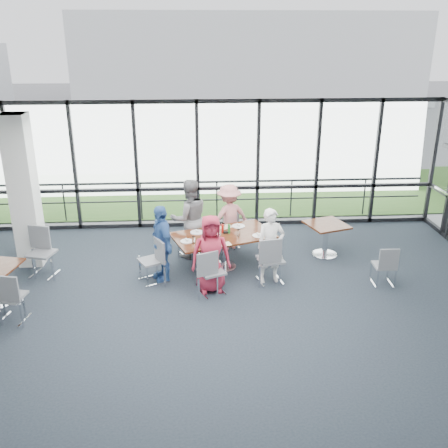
{
  "coord_description": "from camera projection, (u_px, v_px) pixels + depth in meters",
  "views": [
    {
      "loc": [
        -0.11,
        -7.04,
        4.66
      ],
      "look_at": [
        0.48,
        2.21,
        1.1
      ],
      "focal_mm": 40.0,
      "sensor_mm": 36.0,
      "label": 1
    }
  ],
  "objects": [
    {
      "name": "floor",
      "position": [
        204.0,
        335.0,
        8.24
      ],
      "size": [
        12.0,
        10.0,
        0.02
      ],
      "primitive_type": "cube",
      "color": "#1D252F",
      "rests_on": "ground"
    },
    {
      "name": "ceiling",
      "position": [
        200.0,
        143.0,
        7.09
      ],
      "size": [
        12.0,
        10.0,
        0.04
      ],
      "primitive_type": "cube",
      "color": "white",
      "rests_on": "ground"
    },
    {
      "name": "curtain_wall_back",
      "position": [
        198.0,
        165.0,
        12.32
      ],
      "size": [
        12.0,
        0.1,
        3.2
      ],
      "primitive_type": "cube",
      "color": "white",
      "rests_on": "ground"
    },
    {
      "name": "structural_column",
      "position": [
        24.0,
        192.0,
        10.25
      ],
      "size": [
        0.5,
        0.5,
        3.2
      ],
      "primitive_type": "cube",
      "color": "white",
      "rests_on": "ground"
    },
    {
      "name": "apron",
      "position": [
        196.0,
        175.0,
        17.56
      ],
      "size": [
        80.0,
        70.0,
        0.02
      ],
      "primitive_type": "cube",
      "color": "gray",
      "rests_on": "ground"
    },
    {
      "name": "grass_strip",
      "position": [
        197.0,
        191.0,
        15.69
      ],
      "size": [
        80.0,
        5.0,
        0.01
      ],
      "primitive_type": "cube",
      "color": "#2E5920",
      "rests_on": "ground"
    },
    {
      "name": "hangar_main",
      "position": [
        246.0,
        57.0,
        37.21
      ],
      "size": [
        24.0,
        10.0,
        6.0
      ],
      "primitive_type": "cube",
      "color": "silver",
      "rests_on": "ground"
    },
    {
      "name": "guard_rail",
      "position": [
        198.0,
        200.0,
        13.28
      ],
      "size": [
        12.0,
        0.06,
        0.06
      ],
      "primitive_type": "cylinder",
      "rotation": [
        0.0,
        1.57,
        0.0
      ],
      "color": "#2D2D33",
      "rests_on": "ground"
    },
    {
      "name": "main_table",
      "position": [
        223.0,
        240.0,
        10.37
      ],
      "size": [
        2.3,
        1.74,
        0.75
      ],
      "rotation": [
        0.0,
        0.0,
        0.34
      ],
      "color": "#3B1508",
      "rests_on": "ground"
    },
    {
      "name": "side_table_right",
      "position": [
        326.0,
        229.0,
        10.96
      ],
      "size": [
        1.02,
        1.02,
        0.75
      ],
      "rotation": [
        0.0,
        0.0,
        0.31
      ],
      "color": "#3B1508",
      "rests_on": "ground"
    },
    {
      "name": "diner_near_left",
      "position": [
        211.0,
        254.0,
        9.4
      ],
      "size": [
        0.79,
        0.56,
        1.53
      ],
      "primitive_type": "imported",
      "rotation": [
        0.0,
        0.0,
        0.1
      ],
      "color": "#AD253D",
      "rests_on": "ground"
    },
    {
      "name": "diner_near_right",
      "position": [
        271.0,
        246.0,
        9.76
      ],
      "size": [
        0.6,
        0.47,
        1.52
      ],
      "primitive_type": "imported",
      "rotation": [
        0.0,
        0.0,
        0.13
      ],
      "color": "white",
      "rests_on": "ground"
    },
    {
      "name": "diner_far_left",
      "position": [
        190.0,
        219.0,
        10.83
      ],
      "size": [
        0.97,
        0.73,
        1.77
      ],
      "primitive_type": "imported",
      "rotation": [
        0.0,
        0.0,
        3.4
      ],
      "color": "slate",
      "rests_on": "ground"
    },
    {
      "name": "diner_far_right",
      "position": [
        229.0,
        217.0,
        11.28
      ],
      "size": [
        1.11,
        0.87,
        1.53
      ],
      "primitive_type": "imported",
      "rotation": [
        0.0,
        0.0,
        3.56
      ],
      "color": "pink",
      "rests_on": "ground"
    },
    {
      "name": "diner_end",
      "position": [
        162.0,
        243.0,
        9.84
      ],
      "size": [
        0.81,
        1.04,
        1.56
      ],
      "primitive_type": "imported",
      "rotation": [
        0.0,
        0.0,
        -1.18
      ],
      "color": "#3560A4",
      "rests_on": "ground"
    },
    {
      "name": "chair_main_nl",
      "position": [
        212.0,
        272.0,
        9.39
      ],
      "size": [
        0.58,
        0.58,
        0.91
      ],
      "primitive_type": null,
      "rotation": [
        0.0,
        0.0,
        0.4
      ],
      "color": "slate",
      "rests_on": "ground"
    },
    {
      "name": "chair_main_nr",
      "position": [
        270.0,
        260.0,
        9.82
      ],
      "size": [
        0.55,
        0.55,
        0.97
      ],
      "primitive_type": null,
      "rotation": [
        0.0,
        0.0,
        0.19
      ],
      "color": "slate",
      "rests_on": "ground"
    },
    {
      "name": "chair_main_fl",
      "position": [
        189.0,
        237.0,
        11.12
      ],
      "size": [
        0.54,
        0.54,
        0.82
      ],
      "primitive_type": null,
      "rotation": [
        0.0,
        0.0,
        3.61
      ],
      "color": "slate",
      "rests_on": "ground"
    },
    {
      "name": "chair_main_fr",
      "position": [
        230.0,
        230.0,
        11.49
      ],
      "size": [
        0.47,
        0.47,
        0.82
      ],
      "primitive_type": null,
      "rotation": [
        0.0,
        0.0,
        3.35
      ],
      "color": "slate",
      "rests_on": "ground"
    },
    {
      "name": "chair_main_end",
      "position": [
        151.0,
        261.0,
        9.84
      ],
      "size": [
        0.6,
        0.6,
        0.91
      ],
      "primitive_type": null,
      "rotation": [
        0.0,
        0.0,
        -1.09
      ],
      "color": "slate",
      "rests_on": "ground"
    },
    {
      "name": "chair_spare_la",
      "position": [
        10.0,
        297.0,
        8.48
      ],
      "size": [
        0.54,
        0.54,
        0.93
      ],
      "primitive_type": null,
      "rotation": [
        0.0,
        0.0,
        -0.21
      ],
      "color": "slate",
      "rests_on": "ground"
    },
    {
      "name": "chair_spare_lb",
      "position": [
        42.0,
        253.0,
        10.07
      ],
      "size": [
        0.6,
        0.6,
        0.98
      ],
      "primitive_type": null,
      "rotation": [
        0.0,
        0.0,
        2.86
      ],
      "color": "slate",
      "rests_on": "ground"
    },
    {
      "name": "chair_spare_r",
      "position": [
        384.0,
        265.0,
        9.75
      ],
      "size": [
        0.41,
        0.41,
        0.81
      ],
      "primitive_type": null,
      "rotation": [
        0.0,
        0.0,
        -0.03
      ],
      "color": "slate",
      "rests_on": "ground"
    },
    {
      "name": "plate_nl",
      "position": [
        206.0,
        246.0,
        9.78
      ],
      "size": [
        0.24,
        0.24,
        0.01
      ],
      "primitive_type": "cylinder",
      "color": "white",
      "rests_on": "main_table"
    },
    {
      "name": "plate_nr",
      "position": [
        258.0,
        236.0,
        10.26
      ],
      "size": [
        0.25,
        0.25,
        0.01
      ],
      "primitive_type": "cylinder",
      "color": "white",
      "rests_on": "main_table"
    },
    {
      "name": "plate_fl",
      "position": [
        197.0,
        232.0,
        10.43
      ],
      "size": [
        0.28,
        0.28,
        0.01
      ],
      "primitive_type": "cylinder",
      "color": "white",
      "rests_on": "main_table"
    },
    {
      "name": "plate_fr",
      "position": [
        238.0,
        226.0,
        10.77
      ],
      "size": [
        0.28,
        0.28,
        0.01
      ],
      "primitive_type": "cylinder",
      "color": "white",
      "rests_on": "main_table"
    },
    {
      "name": "plate_end",
      "position": [
        187.0,
        241.0,
        9.99
      ],
      "size": [
        0.26,
        0.26,
        0.01
      ],
      "primitive_type": "cylinder",
      "color": "white",
      "rests_on": "main_table"
    },
    {
      "name": "tumbler_a",
      "position": [
        219.0,
        238.0,
        10.0
      ],
      "size": [
        0.07,
        0.07,
        0.14
      ],
      "primitive_type": "cylinder",
      "color": "white",
      "rests_on": "main_table"
    },
    {
      "name": "tumbler_b",
      "position": [
        239.0,
        233.0,
        10.24
      ],
      "size": [
        0.07,
        0.07,
        0.14
      ],
      "primitive_type": "cylinder",
      "color": "white",
      "rests_on": "main_table"
    },
    {
      "name": "tumbler_c",
      "position": [
        223.0,
        227.0,
        10.55
      ],
      "size": [
        0.08,
        0.08,
        0.15
      ],
      "primitive_type": "cylinder",
      "color": "white",
      "rests_on": "main_table"
    },
    {
      "name": "tumbler_d",
      "position": [
        193.0,
        240.0,
        9.89
      ],
      "size": [
        0.07,
        0.07,
        0.14
      ],
      "primitive_type": "cylinder",
      "color": "white",
      "rests_on": "main_table"
    },
    {
      "name": "menu_a",
      "position": [
        224.0,
        244.0,
        9.85
      ],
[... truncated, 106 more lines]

